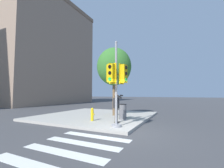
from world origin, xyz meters
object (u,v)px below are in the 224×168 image
object	(u,v)px
traffic_signal_pole	(115,80)
fire_hydrant	(92,114)
trash_bin	(123,111)
person_photographer	(117,105)
street_tree	(114,67)

from	to	relation	value
traffic_signal_pole	fire_hydrant	xyz separation A→B (m)	(1.03, 2.03, -1.97)
traffic_signal_pole	trash_bin	xyz separation A→B (m)	(2.35, 0.53, -1.87)
traffic_signal_pole	trash_bin	world-z (taller)	traffic_signal_pole
person_photographer	trash_bin	size ratio (longest dim) A/B	1.70
person_photographer	street_tree	world-z (taller)	street_tree
person_photographer	fire_hydrant	bearing A→B (deg)	92.30
street_tree	trash_bin	xyz separation A→B (m)	(-1.35, -1.24, -3.27)
traffic_signal_pole	trash_bin	bearing A→B (deg)	12.83
traffic_signal_pole	street_tree	xyz separation A→B (m)	(3.69, 1.77, 1.40)
traffic_signal_pole	person_photographer	size ratio (longest dim) A/B	2.61
person_photographer	trash_bin	distance (m)	1.36
fire_hydrant	person_photographer	bearing A→B (deg)	-87.70
street_tree	person_photographer	bearing A→B (deg)	-152.51
street_tree	trash_bin	distance (m)	3.75
trash_bin	fire_hydrant	bearing A→B (deg)	131.33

